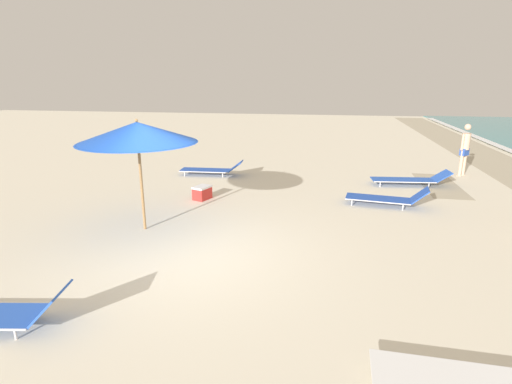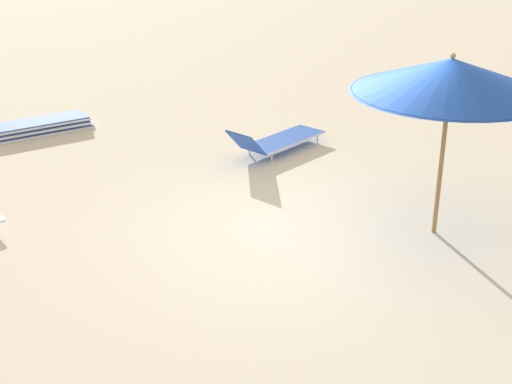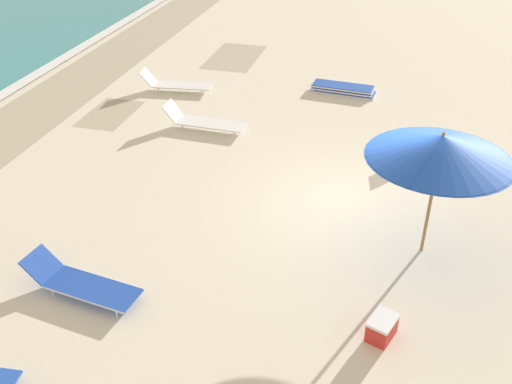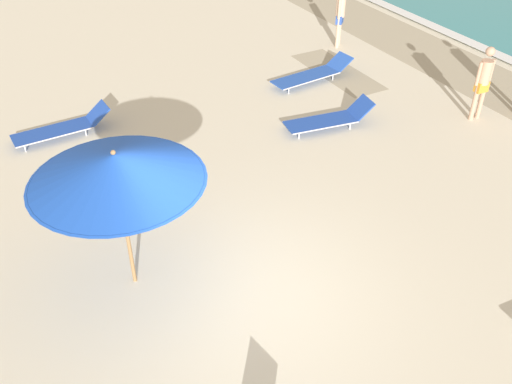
{
  "view_description": "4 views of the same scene",
  "coord_description": "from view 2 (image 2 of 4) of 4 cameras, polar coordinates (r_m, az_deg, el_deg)",
  "views": [
    {
      "loc": [
        6.74,
        2.56,
        3.27
      ],
      "look_at": [
        -0.79,
        1.25,
        1.06
      ],
      "focal_mm": 28.0,
      "sensor_mm": 36.0,
      "label": 1
    },
    {
      "loc": [
        -6.27,
        6.0,
        4.29
      ],
      "look_at": [
        0.03,
        0.91,
        0.82
      ],
      "focal_mm": 50.0,
      "sensor_mm": 36.0,
      "label": 2
    },
    {
      "loc": [
        -10.04,
        -0.43,
        6.53
      ],
      "look_at": [
        -1.1,
        1.87,
        0.81
      ],
      "focal_mm": 40.0,
      "sensor_mm": 36.0,
      "label": 3
    },
    {
      "loc": [
        5.62,
        -2.73,
        6.48
      ],
      "look_at": [
        -1.11,
        0.92,
        0.94
      ],
      "focal_mm": 40.0,
      "sensor_mm": 36.0,
      "label": 4
    }
  ],
  "objects": [
    {
      "name": "lounger_stack",
      "position": [
        14.17,
        -16.82,
        5.04
      ],
      "size": [
        0.79,
        1.95,
        0.24
      ],
      "rotation": [
        0.0,
        0.0,
        -0.1
      ],
      "color": "blue",
      "rests_on": "ground_plane"
    },
    {
      "name": "beach_umbrella",
      "position": [
        9.23,
        15.32,
        8.92
      ],
      "size": [
        2.51,
        2.51,
        2.44
      ],
      "color": "#9E7547",
      "rests_on": "ground_plane"
    },
    {
      "name": "sun_lounger_beside_umbrella",
      "position": [
        12.52,
        1.62,
        4.17
      ],
      "size": [
        0.92,
        2.11,
        0.58
      ],
      "rotation": [
        0.0,
        0.0,
        0.16
      ],
      "color": "blue",
      "rests_on": "ground_plane"
    },
    {
      "name": "ground_plane",
      "position": [
        9.71,
        4.27,
        -3.65
      ],
      "size": [
        60.0,
        60.0,
        0.16
      ],
      "color": "beige"
    }
  ]
}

